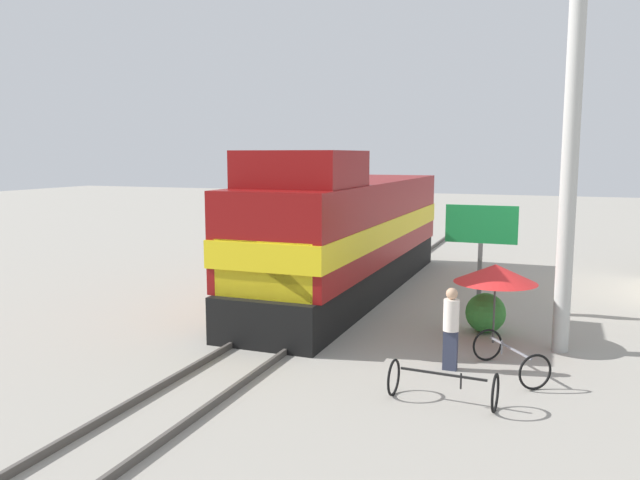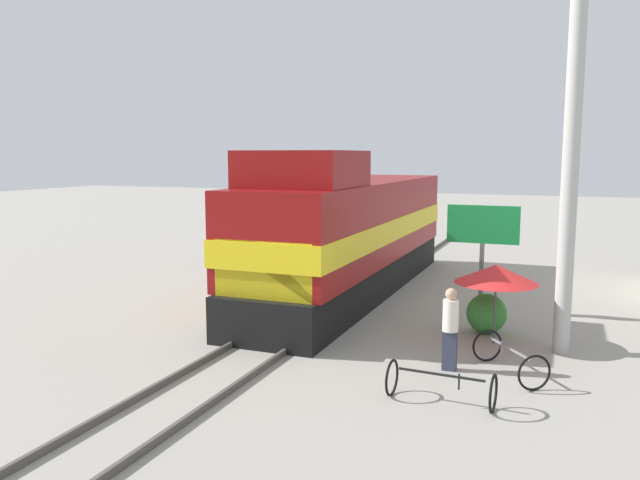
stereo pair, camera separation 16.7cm
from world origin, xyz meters
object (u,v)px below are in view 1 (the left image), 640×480
(person_bystander, at_px, (451,325))
(vendor_umbrella, at_px, (496,274))
(bicycle, at_px, (510,357))
(bicycle_spare, at_px, (443,384))
(locomotive, at_px, (347,234))
(utility_pole, at_px, (572,115))
(billboard_sign, at_px, (481,232))

(person_bystander, bearing_deg, vendor_umbrella, 73.83)
(vendor_umbrella, relative_size, bicycle, 1.03)
(person_bystander, height_order, bicycle_spare, person_bystander)
(locomotive, bearing_deg, utility_pole, -30.39)
(bicycle_spare, bearing_deg, locomotive, 33.24)
(vendor_umbrella, relative_size, billboard_sign, 0.64)
(person_bystander, xyz_separation_m, bicycle, (1.23, 0.15, -0.61))
(utility_pole, relative_size, billboard_sign, 3.43)
(vendor_umbrella, bearing_deg, billboard_sign, 103.62)
(locomotive, distance_m, bicycle, 8.45)
(billboard_sign, bearing_deg, locomotive, 168.74)
(utility_pole, height_order, person_bystander, utility_pole)
(locomotive, xyz_separation_m, billboard_sign, (4.42, -0.88, 0.35))
(utility_pole, xyz_separation_m, vendor_umbrella, (-1.55, 0.09, -3.77))
(utility_pole, height_order, bicycle, utility_pole)
(locomotive, distance_m, person_bystander, 7.69)
(person_bystander, bearing_deg, billboard_sign, 90.41)
(utility_pole, relative_size, vendor_umbrella, 5.40)
(vendor_umbrella, xyz_separation_m, person_bystander, (-0.68, -2.34, -0.76))
(locomotive, distance_m, vendor_umbrella, 6.42)
(locomotive, height_order, bicycle_spare, locomotive)
(person_bystander, bearing_deg, bicycle, 6.90)
(locomotive, distance_m, utility_pole, 8.50)
(locomotive, bearing_deg, person_bystander, -54.15)
(billboard_sign, bearing_deg, bicycle_spare, -88.25)
(bicycle, bearing_deg, person_bystander, -29.10)
(person_bystander, relative_size, bicycle, 0.93)
(utility_pole, relative_size, bicycle_spare, 5.44)
(locomotive, bearing_deg, billboard_sign, -11.26)
(vendor_umbrella, distance_m, person_bystander, 2.55)
(person_bystander, distance_m, bicycle, 1.38)
(locomotive, height_order, billboard_sign, locomotive)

